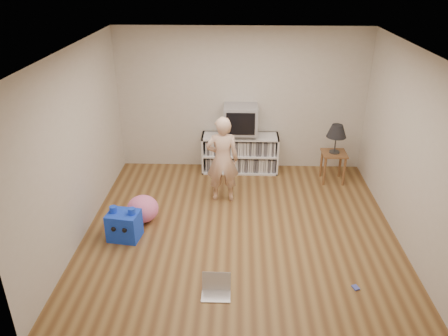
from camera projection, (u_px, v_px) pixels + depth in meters
ground at (240, 230)px, 6.44m from camera, size 4.50×4.50×0.00m
walls at (241, 149)px, 5.87m from camera, size 4.52×4.52×2.60m
ceiling at (243, 51)px, 5.31m from camera, size 4.50×4.50×0.01m
media_unit at (240, 153)px, 8.12m from camera, size 1.40×0.45×0.70m
dvd_deck at (240, 134)px, 7.94m from camera, size 0.45×0.35×0.07m
crt_tv at (241, 119)px, 7.81m from camera, size 0.60×0.53×0.50m
side_table at (333, 160)px, 7.69m from camera, size 0.42×0.42×0.55m
table_lamp at (337, 132)px, 7.47m from camera, size 0.34×0.34×0.52m
person at (222, 160)px, 6.95m from camera, size 0.55×0.38×1.44m
laptop at (216, 288)px, 5.19m from camera, size 0.34×0.28×0.24m
playing_cards at (356, 288)px, 5.29m from camera, size 0.09×0.11×0.02m
plush_blue at (124, 225)px, 6.16m from camera, size 0.48×0.42×0.50m
plush_pink at (143, 209)px, 6.58m from camera, size 0.60×0.60×0.41m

